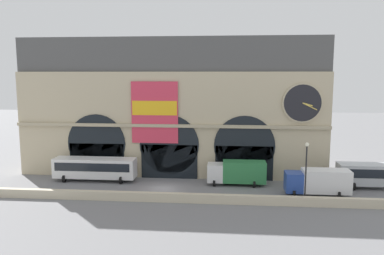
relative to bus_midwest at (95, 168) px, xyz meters
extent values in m
plane|color=slate|center=(9.78, -2.77, -1.78)|extent=(200.00, 200.00, 0.00)
cube|color=beige|center=(9.78, -7.58, -1.27)|extent=(90.00, 0.70, 1.02)
cube|color=#BCAD8C|center=(9.78, 4.66, 5.52)|extent=(42.90, 4.86, 14.60)
cube|color=#4C4C4C|center=(9.78, 4.96, 15.17)|extent=(42.90, 4.26, 4.70)
cube|color=black|center=(-0.43, 2.18, 0.57)|extent=(7.77, 0.20, 4.71)
cylinder|color=black|center=(-0.43, 2.18, 2.92)|extent=(8.18, 0.20, 8.18)
cube|color=black|center=(9.78, 2.18, 0.57)|extent=(7.77, 0.20, 4.71)
cylinder|color=black|center=(9.78, 2.18, 2.92)|extent=(8.18, 0.20, 8.18)
cube|color=black|center=(19.99, 2.18, 0.57)|extent=(7.77, 0.20, 4.71)
cylinder|color=black|center=(19.99, 2.18, 2.92)|extent=(8.18, 0.20, 8.18)
cylinder|color=#BCAD8C|center=(27.38, 2.08, 8.77)|extent=(5.20, 0.25, 5.20)
cylinder|color=black|center=(27.38, 1.96, 8.77)|extent=(4.81, 0.06, 4.81)
cube|color=gold|center=(28.02, 1.90, 8.60)|extent=(1.32, 0.04, 0.51)
cube|color=gold|center=(28.30, 1.88, 8.34)|extent=(1.90, 0.04, 0.98)
cube|color=#D8334C|center=(7.85, 2.06, 7.34)|extent=(6.37, 0.12, 8.37)
cube|color=yellow|center=(7.85, 1.98, 7.96)|extent=(6.11, 0.04, 1.94)
cube|color=tan|center=(9.78, 2.08, 5.56)|extent=(42.90, 0.50, 0.44)
cube|color=white|center=(0.00, 0.01, 0.02)|extent=(11.00, 2.50, 2.60)
cube|color=black|center=(0.00, -1.26, 0.37)|extent=(10.12, 0.04, 1.10)
cylinder|color=black|center=(-3.85, -1.12, -1.28)|extent=(0.28, 1.00, 1.00)
cylinder|color=black|center=(-3.85, 1.13, -1.28)|extent=(0.28, 1.00, 1.00)
cylinder|color=black|center=(3.85, -1.12, -1.28)|extent=(0.28, 1.00, 1.00)
cylinder|color=black|center=(3.85, 1.13, -1.28)|extent=(0.28, 1.00, 1.00)
cube|color=white|center=(16.17, -0.14, -0.21)|extent=(2.00, 2.30, 2.30)
cube|color=#2D7A42|center=(19.92, -0.14, -0.01)|extent=(5.50, 2.30, 2.70)
cylinder|color=black|center=(16.07, -1.17, -1.36)|extent=(0.28, 0.84, 0.84)
cylinder|color=black|center=(16.07, 0.90, -1.36)|extent=(0.28, 0.84, 0.84)
cylinder|color=black|center=(21.17, -1.17, -1.36)|extent=(0.28, 0.84, 0.84)
cylinder|color=black|center=(21.17, 0.90, -1.36)|extent=(0.28, 0.84, 0.84)
cube|color=#28479E|center=(25.60, -3.61, -0.21)|extent=(2.00, 2.30, 2.30)
cube|color=white|center=(29.35, -3.61, -0.01)|extent=(5.50, 2.30, 2.70)
cylinder|color=black|center=(25.50, -4.64, -1.36)|extent=(0.28, 0.84, 0.84)
cylinder|color=black|center=(25.50, -2.57, -1.36)|extent=(0.28, 0.84, 0.84)
cylinder|color=black|center=(30.60, -4.64, -1.36)|extent=(0.28, 0.84, 0.84)
cylinder|color=black|center=(30.60, -2.57, -1.36)|extent=(0.28, 0.84, 0.84)
cube|color=#ADB2B7|center=(37.20, -0.09, 0.02)|extent=(11.00, 2.50, 2.60)
cylinder|color=black|center=(33.35, -1.21, -1.28)|extent=(0.28, 1.00, 1.00)
cylinder|color=black|center=(33.35, 1.04, -1.28)|extent=(0.28, 1.00, 1.00)
cylinder|color=black|center=(26.32, -6.78, 1.47)|extent=(0.16, 0.16, 6.50)
sphere|color=#F2EDCC|center=(26.32, -6.78, 4.90)|extent=(0.44, 0.44, 0.44)
camera|label=1|loc=(17.53, -48.35, 12.50)|focal=35.52mm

